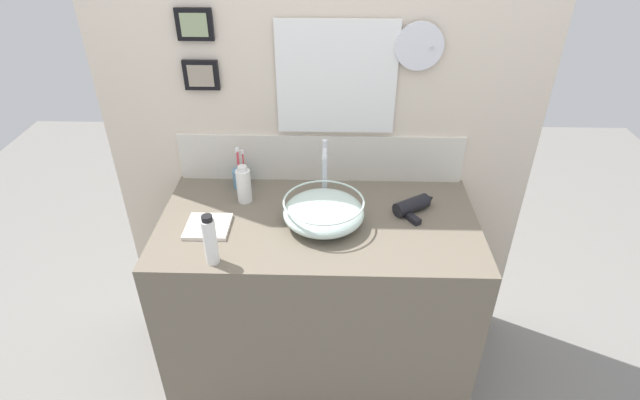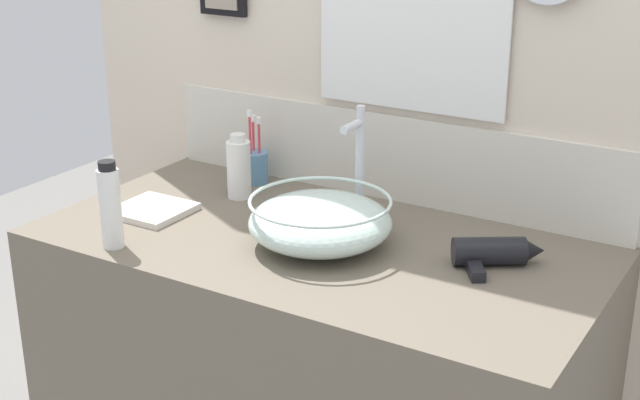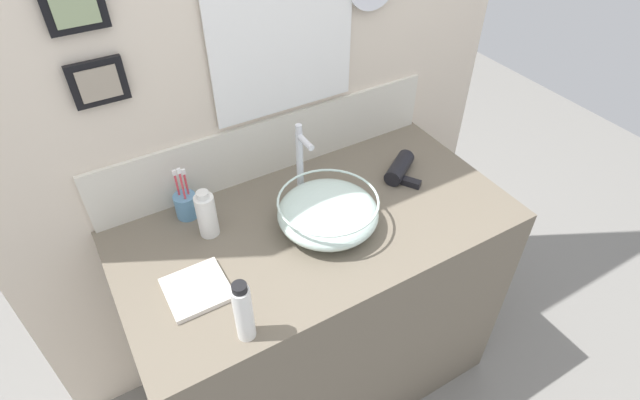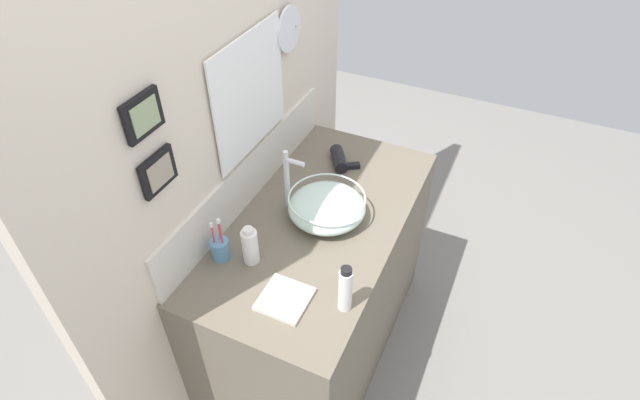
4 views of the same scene
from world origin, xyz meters
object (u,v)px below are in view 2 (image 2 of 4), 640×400
toothbrush_cup (255,166)px  hand_towel (153,210)px  glass_bowl_sink (320,221)px  faucet (359,159)px  soap_dispenser (239,168)px  hair_drier (495,252)px  shampoo_bottle (110,206)px

toothbrush_cup → hand_towel: (-0.09, -0.32, -0.04)m
glass_bowl_sink → faucet: faucet is taller
toothbrush_cup → soap_dispenser: 0.13m
glass_bowl_sink → toothbrush_cup: 0.47m
hair_drier → toothbrush_cup: size_ratio=0.96×
hand_towel → soap_dispenser: bearing=60.2°
faucet → toothbrush_cup: bearing=164.6°
glass_bowl_sink → hand_towel: glass_bowl_sink is taller
glass_bowl_sink → shampoo_bottle: (-0.40, -0.25, 0.04)m
glass_bowl_sink → soap_dispenser: size_ratio=1.91×
hand_towel → toothbrush_cup: bearing=75.3°
faucet → hair_drier: size_ratio=1.45×
faucet → soap_dispenser: 0.35m
toothbrush_cup → shampoo_bottle: bearing=-92.3°
hair_drier → shampoo_bottle: bearing=-155.7°
faucet → toothbrush_cup: size_ratio=1.39×
hair_drier → shampoo_bottle: size_ratio=0.97×
hair_drier → soap_dispenser: (-0.72, 0.06, 0.05)m
faucet → shampoo_bottle: bearing=-133.2°
toothbrush_cup → faucet: bearing=-15.4°
hair_drier → soap_dispenser: size_ratio=1.16×
glass_bowl_sink → faucet: size_ratio=1.14×
hair_drier → toothbrush_cup: bearing=166.8°
faucet → hair_drier: faucet is taller
glass_bowl_sink → toothbrush_cup: bearing=143.4°
faucet → hand_towel: 0.53m
glass_bowl_sink → shampoo_bottle: 0.47m
soap_dispenser → hand_towel: (-0.12, -0.21, -0.07)m
glass_bowl_sink → hand_towel: (-0.46, -0.04, -0.05)m
soap_dispenser → toothbrush_cup: bearing=105.9°
faucet → hand_towel: (-0.46, -0.22, -0.15)m
hair_drier → toothbrush_cup: toothbrush_cup is taller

